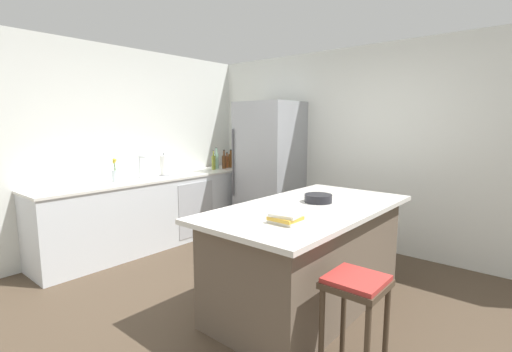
# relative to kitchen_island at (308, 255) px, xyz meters

# --- Properties ---
(ground_plane) EXTENTS (7.20, 7.20, 0.00)m
(ground_plane) POSITION_rel_kitchen_island_xyz_m (-0.37, -0.38, -0.46)
(ground_plane) COLOR #4C3D2D
(wall_rear) EXTENTS (6.00, 0.10, 2.60)m
(wall_rear) POSITION_rel_kitchen_island_xyz_m (-0.37, 1.87, 0.84)
(wall_rear) COLOR silver
(wall_rear) RESTS_ON ground_plane
(wall_left) EXTENTS (0.10, 6.00, 2.60)m
(wall_left) POSITION_rel_kitchen_island_xyz_m (-2.82, -0.38, 0.84)
(wall_left) COLOR silver
(wall_left) RESTS_ON ground_plane
(counter_run_left) EXTENTS (0.64, 3.20, 0.92)m
(counter_run_left) POSITION_rel_kitchen_island_xyz_m (-2.46, 0.13, -0.00)
(counter_run_left) COLOR silver
(counter_run_left) RESTS_ON ground_plane
(kitchen_island) EXTENTS (1.08, 2.07, 0.91)m
(kitchen_island) POSITION_rel_kitchen_island_xyz_m (0.00, 0.00, 0.00)
(kitchen_island) COLOR brown
(kitchen_island) RESTS_ON ground_plane
(refrigerator) EXTENTS (0.83, 0.75, 1.93)m
(refrigerator) POSITION_rel_kitchen_island_xyz_m (-1.59, 1.46, 0.50)
(refrigerator) COLOR #93969B
(refrigerator) RESTS_ON ground_plane
(bar_stool) EXTENTS (0.36, 0.36, 0.68)m
(bar_stool) POSITION_rel_kitchen_island_xyz_m (0.74, -0.63, 0.09)
(bar_stool) COLOR #473828
(bar_stool) RESTS_ON ground_plane
(sink_faucet) EXTENTS (0.15, 0.05, 0.30)m
(sink_faucet) POSITION_rel_kitchen_island_xyz_m (-2.50, -0.09, 0.61)
(sink_faucet) COLOR silver
(sink_faucet) RESTS_ON counter_run_left
(flower_vase) EXTENTS (0.08, 0.08, 0.29)m
(flower_vase) POSITION_rel_kitchen_island_xyz_m (-2.50, -0.44, 0.56)
(flower_vase) COLOR silver
(flower_vase) RESTS_ON counter_run_left
(paper_towel_roll) EXTENTS (0.14, 0.14, 0.31)m
(paper_towel_roll) POSITION_rel_kitchen_island_xyz_m (-2.47, 0.25, 0.59)
(paper_towel_roll) COLOR gray
(paper_towel_roll) RESTS_ON counter_run_left
(hot_sauce_bottle) EXTENTS (0.05, 0.05, 0.23)m
(hot_sauce_bottle) POSITION_rel_kitchen_island_xyz_m (-2.47, 1.61, 0.55)
(hot_sauce_bottle) COLOR red
(hot_sauce_bottle) RESTS_ON counter_run_left
(whiskey_bottle) EXTENTS (0.09, 0.09, 0.29)m
(whiskey_bottle) POSITION_rel_kitchen_island_xyz_m (-2.43, 1.52, 0.57)
(whiskey_bottle) COLOR brown
(whiskey_bottle) RESTS_ON counter_run_left
(vinegar_bottle) EXTENTS (0.05, 0.05, 0.25)m
(vinegar_bottle) POSITION_rel_kitchen_island_xyz_m (-2.44, 1.43, 0.56)
(vinegar_bottle) COLOR #994C23
(vinegar_bottle) RESTS_ON counter_run_left
(syrup_bottle) EXTENTS (0.07, 0.07, 0.29)m
(syrup_bottle) POSITION_rel_kitchen_island_xyz_m (-2.40, 1.33, 0.57)
(syrup_bottle) COLOR #5B3319
(syrup_bottle) RESTS_ON counter_run_left
(gin_bottle) EXTENTS (0.07, 0.07, 0.34)m
(gin_bottle) POSITION_rel_kitchen_island_xyz_m (-2.47, 1.24, 0.59)
(gin_bottle) COLOR #8CB79E
(gin_bottle) RESTS_ON counter_run_left
(olive_oil_bottle) EXTENTS (0.06, 0.06, 0.30)m
(olive_oil_bottle) POSITION_rel_kitchen_island_xyz_m (-2.43, 1.13, 0.57)
(olive_oil_bottle) COLOR olive
(olive_oil_bottle) RESTS_ON counter_run_left
(cookbook_stack) EXTENTS (0.23, 0.19, 0.07)m
(cookbook_stack) POSITION_rel_kitchen_island_xyz_m (0.16, -0.58, 0.49)
(cookbook_stack) COLOR silver
(cookbook_stack) RESTS_ON kitchen_island
(mixing_bowl) EXTENTS (0.25, 0.25, 0.07)m
(mixing_bowl) POSITION_rel_kitchen_island_xyz_m (-0.02, 0.19, 0.49)
(mixing_bowl) COLOR black
(mixing_bowl) RESTS_ON kitchen_island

